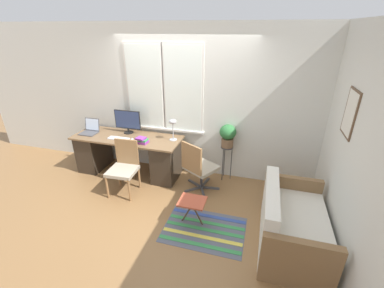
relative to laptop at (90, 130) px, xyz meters
name	(u,v)px	position (x,y,z in m)	size (l,w,h in m)	color
ground_plane	(171,190)	(1.75, -0.35, -0.81)	(14.00, 14.00, 0.00)	olive
wall_back_with_window	(183,103)	(1.74, 0.45, 0.55)	(9.00, 0.12, 2.70)	silver
wall_right_with_picture	(342,133)	(4.18, -0.35, 0.54)	(0.08, 9.00, 2.70)	silver
desk	(129,154)	(0.78, 0.01, -0.41)	(2.03, 0.72, 0.75)	brown
laptop	(90,130)	(0.00, 0.00, 0.00)	(0.31, 0.30, 0.26)	#4C4C51
monitor	(128,121)	(0.71, 0.20, 0.18)	(0.52, 0.18, 0.44)	black
keyboard	(119,138)	(0.68, -0.12, -0.05)	(0.39, 0.14, 0.02)	silver
mouse	(132,139)	(0.95, -0.10, -0.04)	(0.04, 0.07, 0.04)	silver
desk_lamp	(173,124)	(1.65, 0.12, 0.24)	(0.14, 0.14, 0.39)	#ADADB2
book_stack	(142,140)	(1.17, -0.16, -0.01)	(0.21, 0.18, 0.11)	purple
desk_chair_wooden	(124,166)	(1.01, -0.57, -0.33)	(0.47, 0.48, 0.90)	olive
office_chair_swivel	(198,167)	(2.21, -0.21, -0.34)	(0.64, 0.66, 0.92)	#47474C
couch_loveseat	(291,226)	(3.66, -1.07, -0.52)	(0.79, 1.35, 0.80)	white
plant_stand	(227,152)	(2.60, 0.30, -0.25)	(0.22, 0.22, 0.66)	#333338
potted_plant	(228,134)	(2.60, 0.30, 0.09)	(0.29, 0.29, 0.41)	brown
floor_rug_striped	(204,229)	(2.54, -1.13, -0.80)	(1.13, 0.80, 0.01)	#565B6B
folding_stool	(192,203)	(2.34, -1.04, -0.45)	(0.37, 0.32, 0.40)	#B24C33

